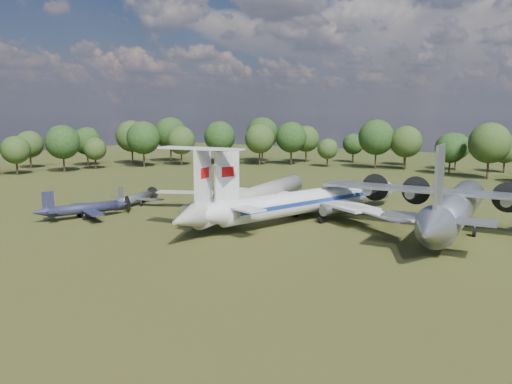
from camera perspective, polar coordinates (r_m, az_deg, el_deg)
The scene contains 7 objects.
ground at distance 80.26m, azimuth -2.84°, elevation -2.80°, with size 300.00×300.00×0.00m, color #273E14.
il62_airliner at distance 80.61m, azimuth -0.06°, elevation -1.03°, with size 36.95×48.04×4.71m, color #B6B6B1, non-canonical shape.
tu104_jet at distance 77.99m, azimuth 6.60°, elevation -1.39°, with size 36.14×48.19×4.82m, color white, non-canonical shape.
an12_transport at distance 74.27m, azimuth 21.79°, elevation -2.20°, with size 38.44×42.96×5.65m, color #9A9CA2, non-canonical shape.
small_prop_west at distance 83.02m, azimuth -19.10°, elevation -2.06°, with size 11.81×16.11×2.36m, color black, non-canonical shape.
small_prop_northwest at distance 91.62m, azimuth -13.61°, elevation -0.90°, with size 10.20×13.90×2.04m, color #A8ACB1, non-canonical shape.
person_on_il62 at distance 68.54m, azimuth -4.79°, elevation -0.12°, with size 0.65×0.42×1.77m, color olive.
Camera 1 is at (45.83, -63.76, 16.57)m, focal length 35.00 mm.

